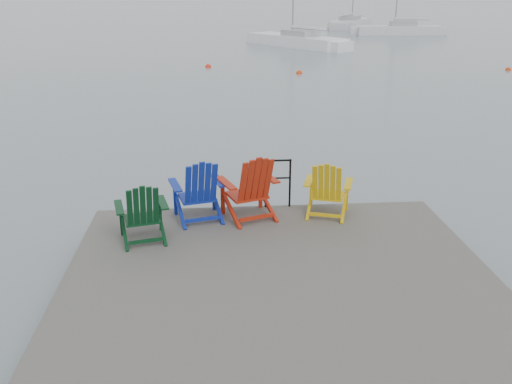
{
  "coord_description": "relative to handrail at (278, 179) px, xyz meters",
  "views": [
    {
      "loc": [
        -0.83,
        -6.64,
        4.25
      ],
      "look_at": [
        -0.15,
        2.3,
        0.85
      ],
      "focal_mm": 38.0,
      "sensor_mm": 36.0,
      "label": 1
    }
  ],
  "objects": [
    {
      "name": "buoy_a",
      "position": [
        3.37,
        19.51,
        -1.04
      ],
      "size": [
        0.35,
        0.35,
        0.35
      ],
      "primitive_type": "sphere",
      "color": "red",
      "rests_on": "ground"
    },
    {
      "name": "chair_red",
      "position": [
        -0.53,
        -0.49,
        0.04
      ],
      "size": [
        1.11,
        1.06,
        1.16
      ],
      "rotation": [
        0.0,
        0.0,
        0.35
      ],
      "color": "#A7200C",
      "rests_on": "dock"
    },
    {
      "name": "dock",
      "position": [
        -0.25,
        -2.45,
        -0.69
      ],
      "size": [
        6.0,
        5.0,
        1.4
      ],
      "color": "#322F2C",
      "rests_on": "ground"
    },
    {
      "name": "buoy_d",
      "position": [
        2.56,
        37.55,
        -1.04
      ],
      "size": [
        0.38,
        0.38,
        0.38
      ],
      "primitive_type": "sphere",
      "color": "#C5400B",
      "rests_on": "ground"
    },
    {
      "name": "ground",
      "position": [
        -0.25,
        -2.45,
        -1.04
      ],
      "size": [
        400.0,
        400.0,
        0.0
      ],
      "primitive_type": "plane",
      "color": "slate",
      "rests_on": "ground"
    },
    {
      "name": "sailboat_mid",
      "position": [
        14.69,
        54.9,
        -0.69
      ],
      "size": [
        7.01,
        10.32,
        13.88
      ],
      "rotation": [
        0.0,
        0.0,
        -0.47
      ],
      "color": "silver",
      "rests_on": "ground"
    },
    {
      "name": "buoy_c",
      "position": [
        14.98,
        19.86,
        -1.04
      ],
      "size": [
        0.32,
        0.32,
        0.32
      ],
      "primitive_type": "sphere",
      "color": "red",
      "rests_on": "ground"
    },
    {
      "name": "chair_blue",
      "position": [
        -1.4,
        -0.49,
        0.02
      ],
      "size": [
        1.02,
        0.96,
        1.1
      ],
      "rotation": [
        0.0,
        0.0,
        0.25
      ],
      "color": "navy",
      "rests_on": "dock"
    },
    {
      "name": "sailboat_near",
      "position": [
        5.25,
        33.36,
        -0.69
      ],
      "size": [
        6.98,
        8.83,
        12.41
      ],
      "rotation": [
        0.0,
        0.0,
        0.59
      ],
      "color": "white",
      "rests_on": "ground"
    },
    {
      "name": "chair_yellow",
      "position": [
        0.81,
        -0.48,
        -0.03
      ],
      "size": [
        0.95,
        0.91,
        1.01
      ],
      "rotation": [
        0.0,
        0.0,
        -0.31
      ],
      "color": "gold",
      "rests_on": "dock"
    },
    {
      "name": "sailboat_far",
      "position": [
        16.7,
        43.8,
        -0.69
      ],
      "size": [
        8.04,
        2.65,
        10.98
      ],
      "rotation": [
        0.0,
        0.0,
        1.49
      ],
      "color": "silver",
      "rests_on": "ground"
    },
    {
      "name": "handrail",
      "position": [
        0.0,
        0.0,
        0.0
      ],
      "size": [
        0.48,
        0.04,
        0.9
      ],
      "color": "black",
      "rests_on": "dock"
    },
    {
      "name": "buoy_b",
      "position": [
        -1.43,
        22.28,
        -1.04
      ],
      "size": [
        0.35,
        0.35,
        0.35
      ],
      "primitive_type": "sphere",
      "color": "red",
      "rests_on": "ground"
    },
    {
      "name": "chair_green",
      "position": [
        -2.26,
        -1.26,
        -0.04
      ],
      "size": [
        0.91,
        0.86,
        0.99
      ],
      "rotation": [
        0.0,
        0.0,
        0.23
      ],
      "color": "black",
      "rests_on": "dock"
    }
  ]
}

